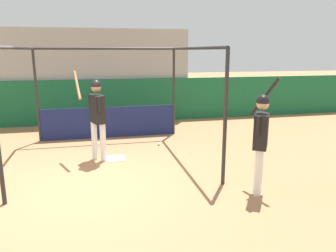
% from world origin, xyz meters
% --- Properties ---
extents(ground_plane, '(60.00, 60.00, 0.00)m').
position_xyz_m(ground_plane, '(0.00, 0.00, 0.00)').
color(ground_plane, '#A8754C').
extents(outfield_wall, '(24.00, 0.12, 1.47)m').
position_xyz_m(outfield_wall, '(0.00, 5.43, 0.74)').
color(outfield_wall, '#196038').
rests_on(outfield_wall, ground).
extents(bleacher_section, '(7.05, 3.20, 3.15)m').
position_xyz_m(bleacher_section, '(0.00, 7.09, 1.57)').
color(bleacher_section, '#9E9E99').
rests_on(bleacher_section, ground).
extents(batting_cage, '(3.80, 3.92, 2.49)m').
position_xyz_m(batting_cage, '(0.65, 2.62, 1.12)').
color(batting_cage, '#282828').
rests_on(batting_cage, ground).
extents(home_plate, '(0.44, 0.44, 0.02)m').
position_xyz_m(home_plate, '(0.67, 1.47, 0.01)').
color(home_plate, white).
rests_on(home_plate, ground).
extents(player_batter, '(0.67, 0.85, 1.98)m').
position_xyz_m(player_batter, '(0.31, 1.48, 1.10)').
color(player_batter, white).
rests_on(player_batter, ground).
extents(player_waiting, '(0.56, 0.78, 1.98)m').
position_xyz_m(player_waiting, '(2.95, -0.92, 1.03)').
color(player_waiting, white).
rests_on(player_waiting, ground).
extents(baseball, '(0.07, 0.07, 0.07)m').
position_xyz_m(baseball, '(1.84, 2.32, 0.04)').
color(baseball, white).
rests_on(baseball, ground).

